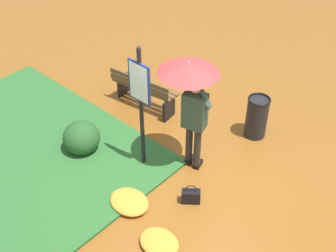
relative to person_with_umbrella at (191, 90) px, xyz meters
name	(u,v)px	position (x,y,z in m)	size (l,w,h in m)	color
ground_plane	(193,170)	(-0.18, 0.10, -1.55)	(18.00, 18.00, 0.00)	brown
grass_verge	(13,157)	(2.40, 2.01, -1.53)	(4.80, 4.00, 0.05)	#2D662D
person_with_umbrella	(191,90)	(0.00, 0.00, 0.00)	(0.96, 0.96, 2.04)	#2D2823
info_sign_post	(140,96)	(0.58, 0.54, -0.11)	(0.44, 0.07, 2.30)	black
handbag	(191,196)	(-0.61, 0.67, -1.42)	(0.32, 0.30, 0.37)	black
park_bench	(144,90)	(1.76, -0.69, -1.15)	(1.40, 0.56, 0.75)	black
trash_bin	(257,117)	(-0.42, -1.44, -1.13)	(0.42, 0.42, 0.83)	black
shrub_cluster	(81,137)	(1.68, 1.01, -1.27)	(0.73, 0.66, 0.60)	#285628
leaf_pile_near_person	(129,202)	(0.07, 1.38, -1.48)	(0.68, 0.55, 0.15)	gold
leaf_pile_by_bench	(159,242)	(-0.82, 1.64, -1.48)	(0.63, 0.50, 0.14)	gold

